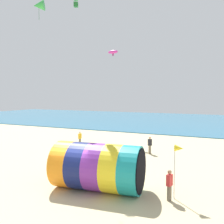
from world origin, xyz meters
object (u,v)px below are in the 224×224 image
Objects in this scene: kite_green_box at (76,1)px; beach_flag at (179,151)px; kite_handler at (169,185)px; kite_green_delta at (39,6)px; bystander_near_water at (80,138)px; giant_inflatable_tube at (98,167)px; kite_magenta_parafoil at (113,52)px; bystander_mid_beach at (150,145)px.

kite_green_box is 0.34× the size of beach_flag.
kite_green_delta is (-15.69, 8.29, 14.12)m from kite_handler.
bystander_near_water is at bearing 141.40° from beach_flag.
beach_flag is (16.07, -7.92, -12.34)m from kite_green_delta.
giant_inflatable_tube is 19.77m from kite_magenta_parafoil.
bystander_mid_beach is (0.20, 9.94, -0.53)m from giant_inflatable_tube.
giant_inflatable_tube is 19.80m from kite_green_delta.
kite_green_delta is 1.27× the size of bystander_mid_beach.
kite_green_delta is 0.71× the size of beach_flag.
kite_magenta_parafoil is 0.50× the size of beach_flag.
kite_magenta_parafoil is 20.65m from beach_flag.
bystander_near_water is (-7.89, 10.51, -0.59)m from giant_inflatable_tube.
bystander_mid_beach is (8.10, -0.57, 0.05)m from bystander_near_water.
giant_inflatable_tube is at bearing -47.42° from kite_green_box.
kite_magenta_parafoil is (-1.63, 10.81, -2.35)m from kite_green_box.
beach_flag is at bearing 45.11° from kite_handler.
bystander_near_water is (-1.45, -5.55, -10.13)m from kite_magenta_parafoil.
kite_green_delta reaches higher than kite_green_box.
giant_inflatable_tube is 13.87m from kite_green_box.
bystander_mid_beach is at bearing -4.01° from bystander_near_water.
kite_handler is at bearing -134.89° from beach_flag.
kite_magenta_parafoil is 13.54m from bystander_mid_beach.
kite_handler is 1.13× the size of kite_magenta_parafoil.
kite_magenta_parafoil is at bearing 111.87° from giant_inflatable_tube.
kite_green_delta is at bearing 153.97° from kite_green_box.
kite_handler is at bearing -68.04° from bystander_mid_beach.
beach_flag reaches higher than bystander_mid_beach.
kite_green_delta is 18.45m from bystander_mid_beach.
kite_green_box is 0.60× the size of bystander_mid_beach.
beach_flag is (9.30, -4.61, -10.65)m from kite_green_box.
giant_inflatable_tube reaches higher than bystander_near_water.
giant_inflatable_tube is 13.16m from bystander_near_water.
beach_flag is (4.48, 0.63, 1.24)m from giant_inflatable_tube.
kite_magenta_parafoil reaches higher than beach_flag.
kite_green_box reaches higher than giant_inflatable_tube.
bystander_near_water is (3.69, 1.96, -14.17)m from kite_green_delta.
giant_inflatable_tube is at bearing -91.17° from bystander_mid_beach.
kite_green_box is 11.18m from kite_magenta_parafoil.
kite_green_box reaches higher than beach_flag.
kite_green_box is at bearing -59.73° from bystander_near_water.
kite_green_delta is 21.75m from beach_flag.
kite_green_box is at bearing 153.62° from beach_flag.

